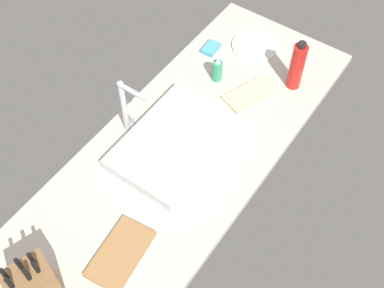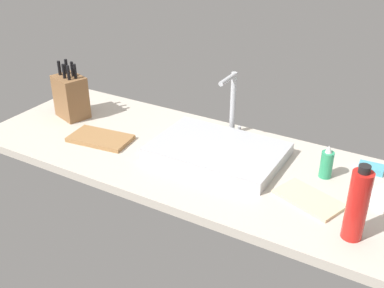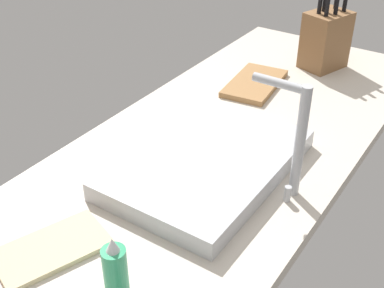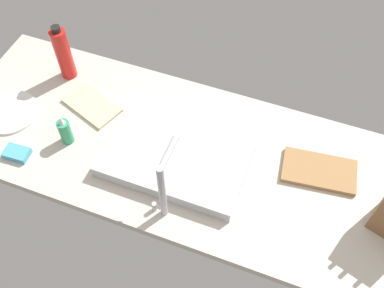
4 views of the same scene
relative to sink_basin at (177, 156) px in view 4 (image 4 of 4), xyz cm
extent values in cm
cube|color=beige|center=(-4.77, -3.98, -4.14)|extent=(189.28, 67.37, 3.50)
cube|color=#B7BABF|center=(0.00, 0.00, 0.00)|extent=(50.61, 34.32, 4.77)
cylinder|color=#B7BABF|center=(-3.94, 21.28, 11.43)|extent=(2.40, 2.40, 27.64)
cylinder|color=#B7BABF|center=(-3.94, 15.14, 24.25)|extent=(2.00, 12.28, 2.00)
cylinder|color=#B7BABF|center=(-0.44, 21.28, -0.39)|extent=(1.60, 1.60, 4.00)
cube|color=#9E7042|center=(-48.86, -12.67, -1.49)|extent=(27.26, 17.31, 1.80)
cylinder|color=#2D9966|center=(41.04, 6.38, 2.70)|extent=(4.58, 4.58, 10.18)
cone|color=silver|center=(41.04, 6.38, 9.19)|extent=(2.52, 2.52, 2.80)
cylinder|color=red|center=(57.47, -23.39, 9.01)|extent=(6.23, 6.23, 22.80)
cylinder|color=black|center=(57.47, -23.39, 21.51)|extent=(3.43, 3.43, 2.20)
cylinder|color=white|center=(68.82, 3.05, -1.79)|extent=(21.83, 21.83, 1.20)
cube|color=beige|center=(40.67, -11.37, -1.79)|extent=(25.23, 19.37, 1.20)
cube|color=#4CA3BC|center=(54.92, 18.84, -1.19)|extent=(9.37, 6.57, 2.40)
camera|label=1|loc=(-92.04, -73.78, 162.06)|focal=46.46mm
camera|label=2|loc=(70.75, -142.30, 88.40)|focal=43.16mm
camera|label=3|loc=(86.44, 53.48, 71.26)|focal=47.27mm
camera|label=4|loc=(-36.66, 81.68, 133.07)|focal=42.07mm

